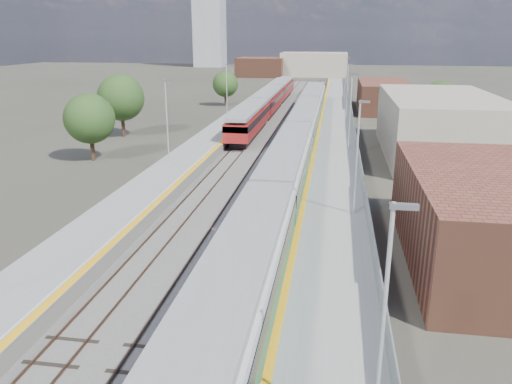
# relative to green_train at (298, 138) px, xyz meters

# --- Properties ---
(ground) EXTENTS (320.00, 320.00, 0.00)m
(ground) POSITION_rel_green_train_xyz_m (-1.50, 10.45, -2.41)
(ground) COLOR #47443A
(ground) RESTS_ON ground
(ballast_bed) EXTENTS (10.50, 155.00, 0.06)m
(ballast_bed) POSITION_rel_green_train_xyz_m (-3.75, 12.95, -2.38)
(ballast_bed) COLOR #565451
(ballast_bed) RESTS_ON ground
(tracks) EXTENTS (8.96, 160.00, 0.17)m
(tracks) POSITION_rel_green_train_xyz_m (-3.15, 14.62, -2.30)
(tracks) COLOR #4C3323
(tracks) RESTS_ON ground
(platform_right) EXTENTS (4.70, 155.00, 8.52)m
(platform_right) POSITION_rel_green_train_xyz_m (3.78, 12.94, -1.87)
(platform_right) COLOR slate
(platform_right) RESTS_ON ground
(platform_left) EXTENTS (4.30, 155.00, 8.52)m
(platform_left) POSITION_rel_green_train_xyz_m (-10.55, 12.94, -1.89)
(platform_left) COLOR slate
(platform_left) RESTS_ON ground
(buildings) EXTENTS (72.00, 185.50, 40.00)m
(buildings) POSITION_rel_green_train_xyz_m (-19.62, 99.04, 8.29)
(buildings) COLOR brown
(buildings) RESTS_ON ground
(green_train) EXTENTS (3.11, 86.40, 3.42)m
(green_train) POSITION_rel_green_train_xyz_m (0.00, 0.00, 0.00)
(green_train) COLOR black
(green_train) RESTS_ON ground
(red_train) EXTENTS (2.86, 57.94, 3.61)m
(red_train) POSITION_rel_green_train_xyz_m (-7.00, 31.73, -0.28)
(red_train) COLOR black
(red_train) RESTS_ON ground
(tree_a) EXTENTS (5.06, 5.06, 6.86)m
(tree_a) POSITION_rel_green_train_xyz_m (-20.82, -2.69, 1.91)
(tree_a) COLOR #382619
(tree_a) RESTS_ON ground
(tree_b) EXTENTS (5.77, 5.77, 7.82)m
(tree_b) POSITION_rel_green_train_xyz_m (-22.76, 9.58, 2.52)
(tree_b) COLOR #382619
(tree_b) RESTS_ON ground
(tree_c) EXTENTS (4.54, 4.54, 6.16)m
(tree_c) POSITION_rel_green_train_xyz_m (-16.08, 39.44, 1.46)
(tree_c) COLOR #382619
(tree_c) RESTS_ON ground
(tree_d) EXTENTS (4.71, 4.71, 6.38)m
(tree_d) POSITION_rel_green_train_xyz_m (17.76, 22.81, 1.60)
(tree_d) COLOR #382619
(tree_d) RESTS_ON ground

